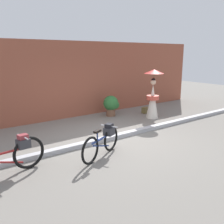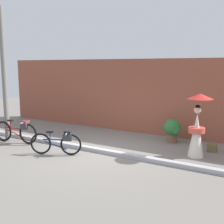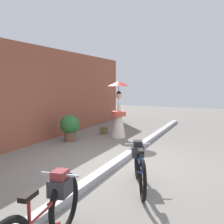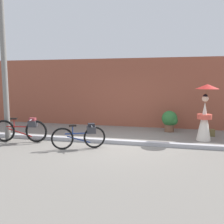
# 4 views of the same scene
# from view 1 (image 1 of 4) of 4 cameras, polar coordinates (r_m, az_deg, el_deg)

# --- Properties ---
(ground_plane) EXTENTS (30.00, 30.00, 0.00)m
(ground_plane) POSITION_cam_1_polar(r_m,az_deg,el_deg) (7.50, 0.09, -6.29)
(ground_plane) COLOR gray
(building_wall) EXTENTS (14.00, 0.40, 3.00)m
(building_wall) POSITION_cam_1_polar(r_m,az_deg,el_deg) (9.95, -11.22, 7.23)
(building_wall) COLOR brown
(building_wall) RESTS_ON ground_plane
(sidewalk_curb) EXTENTS (14.00, 0.20, 0.12)m
(sidewalk_curb) POSITION_cam_1_polar(r_m,az_deg,el_deg) (7.48, 0.09, -5.86)
(sidewalk_curb) COLOR #B2B2B7
(sidewalk_curb) RESTS_ON ground_plane
(bicycle_near_officer) EXTENTS (1.83, 0.49, 0.82)m
(bicycle_near_officer) POSITION_cam_1_polar(r_m,az_deg,el_deg) (5.68, -22.98, -9.42)
(bicycle_near_officer) COLOR black
(bicycle_near_officer) RESTS_ON ground_plane
(bicycle_far_side) EXTENTS (1.51, 0.74, 0.76)m
(bicycle_far_side) POSITION_cam_1_polar(r_m,az_deg,el_deg) (6.22, -2.07, -6.55)
(bicycle_far_side) COLOR black
(bicycle_far_side) RESTS_ON ground_plane
(person_with_parasol) EXTENTS (0.77, 0.77, 1.92)m
(person_with_parasol) POSITION_cam_1_polar(r_m,az_deg,el_deg) (9.90, 9.41, 4.04)
(person_with_parasol) COLOR silver
(person_with_parasol) RESTS_ON ground_plane
(potted_plant_by_door) EXTENTS (0.63, 0.62, 0.84)m
(potted_plant_by_door) POSITION_cam_1_polar(r_m,az_deg,el_deg) (10.14, -0.15, 1.73)
(potted_plant_by_door) COLOR brown
(potted_plant_by_door) RESTS_ON ground_plane
(backpack_on_pavement) EXTENTS (0.28, 0.21, 0.26)m
(backpack_on_pavement) POSITION_cam_1_polar(r_m,az_deg,el_deg) (10.78, 7.73, 0.45)
(backpack_on_pavement) COLOR brown
(backpack_on_pavement) RESTS_ON ground_plane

